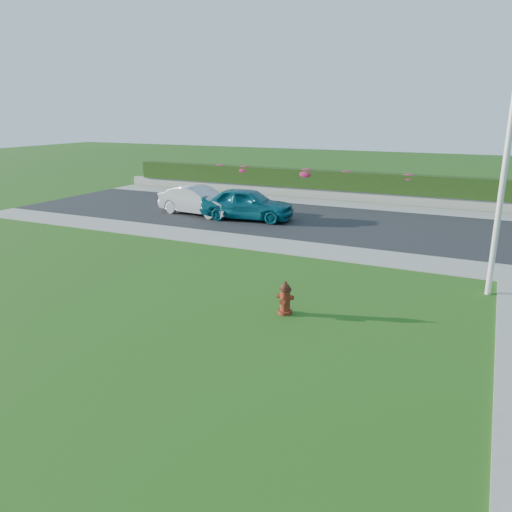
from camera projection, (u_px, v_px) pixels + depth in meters
The scene contains 15 objects.
ground at pixel (196, 350), 11.08m from camera, with size 120.00×120.00×0.00m, color black.
street_far at pixel (260, 216), 25.28m from camera, with size 26.00×8.00×0.04m, color black.
sidewalk_far at pixel (189, 235), 21.36m from camera, with size 24.00×2.00×0.04m, color gray.
sidewalk_beyond at pixel (362, 206), 27.96m from camera, with size 34.00×2.00×0.04m, color gray.
retaining_wall at pixel (369, 197), 29.18m from camera, with size 34.00×0.40×0.60m, color gray.
hedge at pixel (370, 182), 29.03m from camera, with size 32.00×0.90×1.10m, color black.
fire_hydrant at pixel (285, 299), 12.96m from camera, with size 0.45×0.43×0.88m.
sedan_teal at pixel (247, 204), 24.15m from camera, with size 1.81×4.51×1.54m, color #0D586A.
sedan_silver at pixel (199, 200), 25.36m from camera, with size 1.50×4.31×1.42m, color #B8BAC1.
utility_pole at pixel (503, 181), 13.57m from camera, with size 0.16×0.16×6.57m, color silver.
flower_clump_a at pixel (220, 168), 32.96m from camera, with size 1.06×0.68×0.53m, color #AB1D41.
flower_clump_b at pixel (245, 170), 32.22m from camera, with size 1.21×0.78×0.61m, color #AB1D41.
flower_clump_c at pixel (307, 174), 30.46m from camera, with size 1.32×0.85×0.66m, color #AB1D41.
flower_clump_d at pixel (347, 175), 29.42m from camera, with size 1.09×0.70×0.54m, color #AB1D41.
flower_clump_e at pixel (409, 179), 27.94m from camera, with size 1.13×0.72×0.56m, color #AB1D41.
Camera 1 is at (5.53, -8.51, 5.09)m, focal length 35.00 mm.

